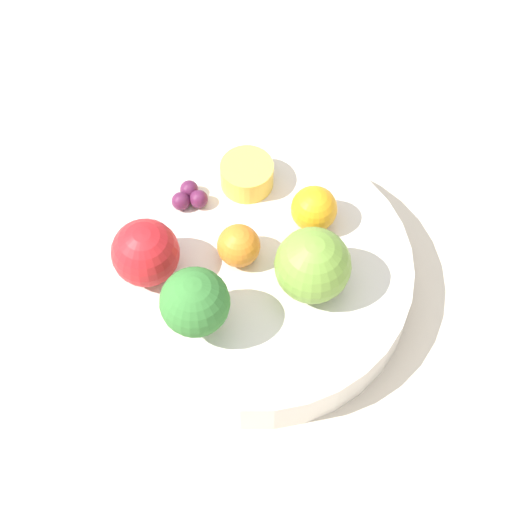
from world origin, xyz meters
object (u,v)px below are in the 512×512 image
object	(u,v)px
orange_back	(317,211)
small_cup	(247,175)
broccoli	(195,303)
orange_front	(239,246)
grape_cluster	(188,198)
apple_green	(145,253)
apple_red	(313,265)
bowl	(256,274)

from	to	relation	value
orange_back	small_cup	size ratio (longest dim) A/B	0.84
broccoli	orange_front	world-z (taller)	broccoli
orange_back	grape_cluster	xyz separation A→B (m)	(0.07, -0.09, -0.01)
orange_front	small_cup	distance (m)	0.08
apple_green	broccoli	bearing A→B (deg)	89.33
apple_red	grape_cluster	world-z (taller)	apple_red
bowl	small_cup	size ratio (longest dim) A/B	5.66
grape_cluster	small_cup	xyz separation A→B (m)	(-0.05, 0.02, 0.00)
apple_green	orange_back	size ratio (longest dim) A/B	1.41
apple_green	small_cup	size ratio (longest dim) A/B	1.19
apple_red	small_cup	distance (m)	0.12
broccoli	grape_cluster	xyz separation A→B (m)	(-0.07, -0.10, -0.03)
bowl	grape_cluster	xyz separation A→B (m)	(0.01, -0.08, 0.03)
apple_green	small_cup	world-z (taller)	apple_green
bowl	apple_red	world-z (taller)	apple_red
apple_red	orange_back	size ratio (longest dim) A/B	1.56
broccoli	apple_red	size ratio (longest dim) A/B	1.09
apple_red	apple_green	bearing A→B (deg)	-45.69
orange_front	apple_green	bearing A→B (deg)	-29.93
apple_red	grape_cluster	size ratio (longest dim) A/B	2.08
apple_red	orange_front	distance (m)	0.07
broccoli	small_cup	distance (m)	0.15
bowl	broccoli	world-z (taller)	broccoli
bowl	orange_back	world-z (taller)	orange_back
broccoli	apple_red	world-z (taller)	broccoli
apple_green	grape_cluster	xyz separation A→B (m)	(-0.07, -0.03, -0.02)
orange_back	small_cup	world-z (taller)	orange_back
grape_cluster	small_cup	size ratio (longest dim) A/B	0.64
orange_front	orange_back	xyz separation A→B (m)	(-0.07, 0.02, 0.00)
broccoli	orange_front	distance (m)	0.08
apple_green	orange_back	world-z (taller)	apple_green
orange_front	grape_cluster	world-z (taller)	orange_front
bowl	broccoli	bearing A→B (deg)	12.43
apple_green	orange_front	bearing A→B (deg)	150.07
grape_cluster	broccoli	bearing A→B (deg)	56.22
orange_back	apple_green	bearing A→B (deg)	-21.55
apple_green	small_cup	xyz separation A→B (m)	(-0.12, -0.02, -0.02)
orange_back	grape_cluster	world-z (taller)	orange_back
orange_back	small_cup	distance (m)	0.07
broccoli	grape_cluster	bearing A→B (deg)	-123.78
apple_green	orange_front	size ratio (longest dim) A/B	1.54
broccoli	apple_red	bearing A→B (deg)	162.89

